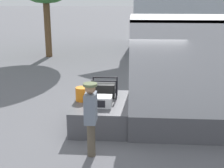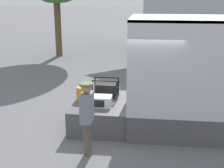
% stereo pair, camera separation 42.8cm
% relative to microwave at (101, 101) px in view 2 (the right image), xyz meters
% --- Properties ---
extents(ground_plane, '(160.00, 160.00, 0.00)m').
position_rel_microwave_xyz_m(ground_plane, '(0.71, 0.38, -0.80)').
color(ground_plane, slate).
extents(tailgate_deck, '(1.48, 2.05, 0.66)m').
position_rel_microwave_xyz_m(tailgate_deck, '(-0.03, 0.38, -0.47)').
color(tailgate_deck, '#4C4C51').
rests_on(tailgate_deck, ground).
extents(microwave, '(0.55, 0.42, 0.27)m').
position_rel_microwave_xyz_m(microwave, '(0.00, 0.00, 0.00)').
color(microwave, white).
rests_on(microwave, tailgate_deck).
extents(portable_generator, '(0.71, 0.43, 0.54)m').
position_rel_microwave_xyz_m(portable_generator, '(0.04, 0.74, 0.07)').
color(portable_generator, black).
rests_on(portable_generator, tailgate_deck).
extents(orange_bucket, '(0.34, 0.34, 0.37)m').
position_rel_microwave_xyz_m(orange_bucket, '(-0.56, 0.41, 0.05)').
color(orange_bucket, orange).
rests_on(orange_bucket, tailgate_deck).
extents(worker_person, '(0.30, 0.44, 1.66)m').
position_rel_microwave_xyz_m(worker_person, '(-0.08, -1.36, 0.22)').
color(worker_person, brown).
rests_on(worker_person, ground).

